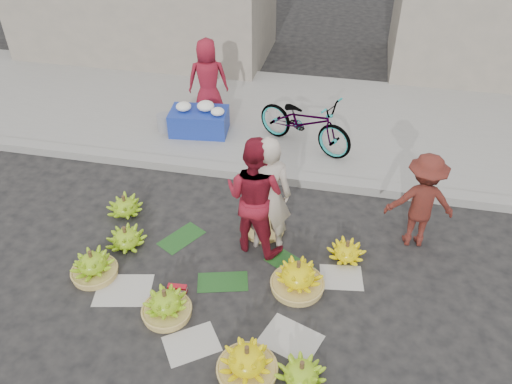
% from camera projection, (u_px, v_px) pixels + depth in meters
% --- Properties ---
extents(ground, '(80.00, 80.00, 0.00)m').
position_uv_depth(ground, '(234.00, 272.00, 6.61)').
color(ground, black).
rests_on(ground, ground).
extents(curb, '(40.00, 0.25, 0.15)m').
position_uv_depth(curb, '(266.00, 175.00, 8.29)').
color(curb, gray).
rests_on(curb, ground).
extents(sidewalk, '(40.00, 4.00, 0.12)m').
position_uv_depth(sidewalk, '(286.00, 117.00, 9.95)').
color(sidewalk, gray).
rests_on(sidewalk, ground).
extents(newspaper_scatter, '(3.20, 1.80, 0.00)m').
position_uv_depth(newspaper_scatter, '(218.00, 319.00, 5.98)').
color(newspaper_scatter, beige).
rests_on(newspaper_scatter, ground).
extents(banana_leaves, '(2.00, 1.00, 0.00)m').
position_uv_depth(banana_leaves, '(230.00, 260.00, 6.78)').
color(banana_leaves, '#164417').
rests_on(banana_leaves, ground).
extents(banana_bunch_0, '(0.66, 0.66, 0.41)m').
position_uv_depth(banana_bunch_0, '(93.00, 265.00, 6.47)').
color(banana_bunch_0, tan).
rests_on(banana_bunch_0, ground).
extents(banana_bunch_1, '(0.65, 0.65, 0.41)m').
position_uv_depth(banana_bunch_1, '(166.00, 304.00, 5.94)').
color(banana_bunch_1, tan).
rests_on(banana_bunch_1, ground).
extents(banana_bunch_2, '(0.71, 0.71, 0.45)m').
position_uv_depth(banana_bunch_2, '(247.00, 362.00, 5.29)').
color(banana_bunch_2, tan).
rests_on(banana_bunch_2, ground).
extents(banana_bunch_3, '(0.53, 0.53, 0.33)m').
position_uv_depth(banana_bunch_3, '(301.00, 373.00, 5.24)').
color(banana_bunch_3, '#6FAC18').
rests_on(banana_bunch_3, ground).
extents(banana_bunch_4, '(0.75, 0.75, 0.46)m').
position_uv_depth(banana_bunch_4, '(298.00, 277.00, 6.27)').
color(banana_bunch_4, tan).
rests_on(banana_bunch_4, ground).
extents(banana_bunch_5, '(0.54, 0.54, 0.30)m').
position_uv_depth(banana_bunch_5, '(347.00, 251.00, 6.75)').
color(banana_bunch_5, yellow).
rests_on(banana_bunch_5, ground).
extents(banana_bunch_6, '(0.58, 0.58, 0.34)m').
position_uv_depth(banana_bunch_6, '(126.00, 238.00, 6.94)').
color(banana_bunch_6, '#6FAC18').
rests_on(banana_bunch_6, ground).
extents(banana_bunch_7, '(0.53, 0.53, 0.33)m').
position_uv_depth(banana_bunch_7, '(125.00, 206.00, 7.52)').
color(banana_bunch_7, '#6FAC18').
rests_on(banana_bunch_7, ground).
extents(basket_spare, '(0.67, 0.67, 0.07)m').
position_uv_depth(basket_spare, '(264.00, 229.00, 7.27)').
color(basket_spare, tan).
rests_on(basket_spare, ground).
extents(incense_stack, '(0.25, 0.10, 0.10)m').
position_uv_depth(incense_stack, '(177.00, 288.00, 6.30)').
color(incense_stack, red).
rests_on(incense_stack, ground).
extents(vendor_cream, '(0.69, 0.50, 1.75)m').
position_uv_depth(vendor_cream, '(268.00, 195.00, 6.52)').
color(vendor_cream, '#C1B3A2').
rests_on(vendor_cream, ground).
extents(vendor_red, '(0.99, 0.86, 1.73)m').
position_uv_depth(vendor_red, '(255.00, 196.00, 6.53)').
color(vendor_red, maroon).
rests_on(vendor_red, ground).
extents(man_striped, '(0.97, 0.62, 1.42)m').
position_uv_depth(man_striped, '(421.00, 201.00, 6.68)').
color(man_striped, maroon).
rests_on(man_striped, ground).
extents(flower_table, '(1.11, 0.76, 0.61)m').
position_uv_depth(flower_table, '(199.00, 120.00, 9.22)').
color(flower_table, navy).
rests_on(flower_table, sidewalk).
extents(grey_bucket, '(0.29, 0.29, 0.33)m').
position_uv_depth(grey_bucket, '(165.00, 123.00, 9.31)').
color(grey_bucket, gray).
rests_on(grey_bucket, sidewalk).
extents(flower_vendor, '(0.87, 0.70, 1.56)m').
position_uv_depth(flower_vendor, '(208.00, 80.00, 9.39)').
color(flower_vendor, maroon).
rests_on(flower_vendor, sidewalk).
extents(bicycle, '(1.39, 1.96, 0.98)m').
position_uv_depth(bicycle, '(305.00, 122.00, 8.67)').
color(bicycle, gray).
rests_on(bicycle, sidewalk).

